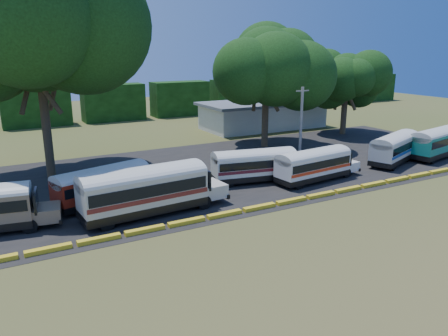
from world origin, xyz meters
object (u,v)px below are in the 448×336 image
bus_teal (438,141)px  tree_west (35,28)px  bus_white_red (315,163)px  bus_red (105,183)px  bus_cream_west (147,188)px

bus_teal → tree_west: 42.31m
bus_white_red → tree_west: 27.23m
tree_west → bus_red: bearing=-74.4°
bus_teal → bus_white_red: bearing=170.4°
bus_cream_west → tree_west: bearing=105.3°
bus_red → bus_teal: (36.04, -2.69, 0.19)m
bus_cream_west → bus_teal: bearing=-1.9°
tree_west → bus_white_red: bearing=-31.7°
bus_cream_west → bus_red: bearing=113.7°
bus_red → tree_west: tree_west is taller
bus_teal → bus_cream_west: bearing=171.0°
bus_red → tree_west: bearing=89.4°
bus_white_red → tree_west: bearing=142.3°
bus_cream_west → tree_west: (-4.80, 13.67, 11.41)m
bus_white_red → bus_red: bearing=164.1°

